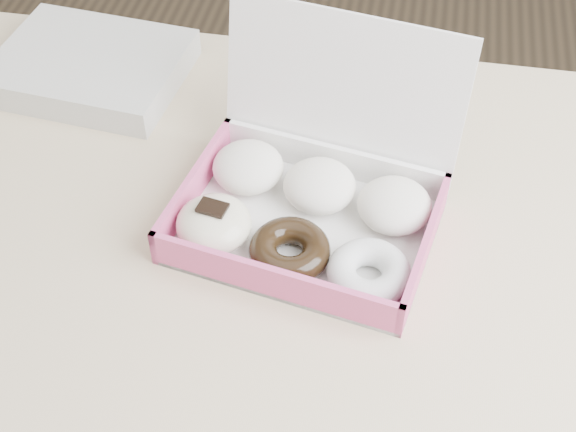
# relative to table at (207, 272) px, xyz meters

# --- Properties ---
(table) EXTENTS (1.20, 0.80, 0.75)m
(table) POSITION_rel_table_xyz_m (0.00, 0.00, 0.00)
(table) COLOR #CDB887
(table) RESTS_ON ground
(donut_box) EXTENTS (0.33, 0.30, 0.21)m
(donut_box) POSITION_rel_table_xyz_m (0.12, 0.04, 0.11)
(donut_box) COLOR white
(donut_box) RESTS_ON table
(newspapers) EXTENTS (0.28, 0.23, 0.04)m
(newspapers) POSITION_rel_table_xyz_m (-0.23, 0.26, 0.10)
(newspapers) COLOR silver
(newspapers) RESTS_ON table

